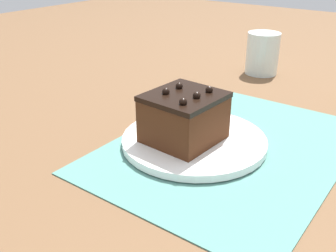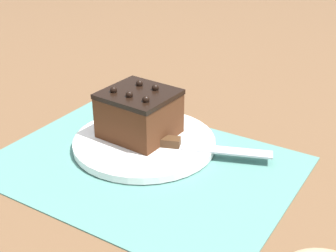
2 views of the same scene
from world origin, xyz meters
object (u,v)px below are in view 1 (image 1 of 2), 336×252
object	(u,v)px
serving_knife	(211,119)
drinking_glass	(262,53)
cake_plate	(194,140)
chocolate_cake	(184,117)

from	to	relation	value
serving_knife	drinking_glass	world-z (taller)	drinking_glass
cake_plate	drinking_glass	distance (m)	0.44
drinking_glass	cake_plate	bearing A→B (deg)	10.12
chocolate_cake	drinking_glass	bearing A→B (deg)	-171.49
cake_plate	serving_knife	size ratio (longest dim) A/B	1.16
chocolate_cake	serving_knife	distance (m)	0.09
chocolate_cake	cake_plate	bearing A→B (deg)	147.94
serving_knife	drinking_glass	size ratio (longest dim) A/B	1.98
chocolate_cake	serving_knife	xyz separation A→B (m)	(-0.09, 0.00, -0.03)
chocolate_cake	serving_knife	size ratio (longest dim) A/B	0.58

